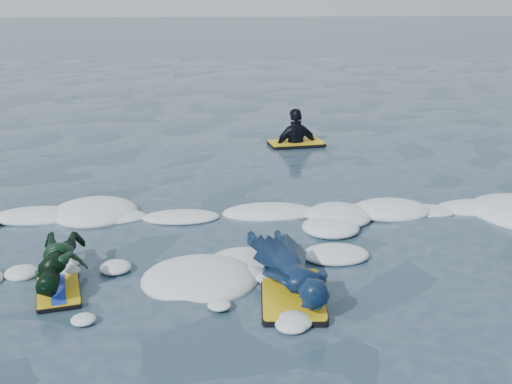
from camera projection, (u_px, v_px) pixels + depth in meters
ground at (274, 264)px, 7.07m from camera, size 120.00×120.00×0.00m
foam_band at (266, 230)px, 8.05m from camera, size 12.00×3.10×0.30m
prone_woman_unit at (290, 270)px, 6.40m from camera, size 0.95×1.75×0.43m
prone_child_unit at (61, 266)px, 6.48m from camera, size 0.59×1.20×0.44m
waiting_rider_unit at (296, 149)px, 12.34m from camera, size 1.12×0.73×1.57m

